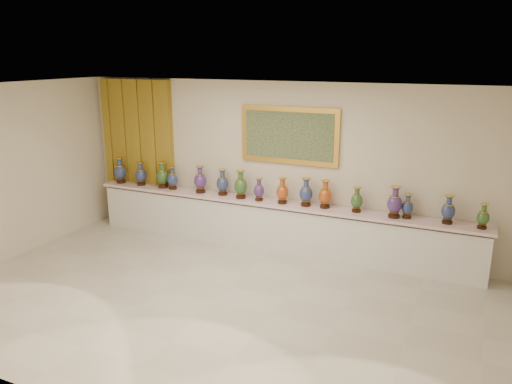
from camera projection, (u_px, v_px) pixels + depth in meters
ground at (213, 302)px, 7.17m from camera, size 8.00×8.00×0.00m
room at (160, 151)px, 9.89m from camera, size 8.00×8.00×8.00m
counter at (273, 226)px, 9.05m from camera, size 7.28×0.48×0.90m
vase_0 at (120, 172)px, 10.16m from camera, size 0.28×0.28×0.52m
vase_1 at (141, 175)px, 9.99m from camera, size 0.28×0.28×0.47m
vase_2 at (162, 176)px, 9.78m from camera, size 0.26×0.26×0.51m
vase_3 at (172, 179)px, 9.69m from camera, size 0.21×0.21×0.44m
vase_4 at (200, 181)px, 9.44m from camera, size 0.31×0.31×0.52m
vase_5 at (223, 183)px, 9.28m from camera, size 0.29×0.29×0.49m
vase_6 at (241, 186)px, 9.07m from camera, size 0.27×0.27×0.52m
vase_7 at (259, 191)px, 8.93m from camera, size 0.24×0.24×0.42m
vase_8 at (282, 192)px, 8.75m from camera, size 0.22×0.22×0.47m
vase_9 at (306, 193)px, 8.61m from camera, size 0.24×0.24×0.50m
vase_10 at (325, 195)px, 8.50m from camera, size 0.28×0.28×0.49m
vase_11 at (357, 201)px, 8.28m from camera, size 0.22×0.22×0.43m
vase_12 at (395, 204)px, 7.99m from camera, size 0.25×0.25×0.52m
vase_13 at (407, 207)px, 7.97m from camera, size 0.20×0.20×0.40m
vase_14 at (448, 211)px, 7.71m from camera, size 0.25×0.25×0.45m
vase_15 at (483, 217)px, 7.49m from camera, size 0.19×0.19×0.39m
label_card at (208, 195)px, 9.30m from camera, size 0.10×0.06×0.00m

